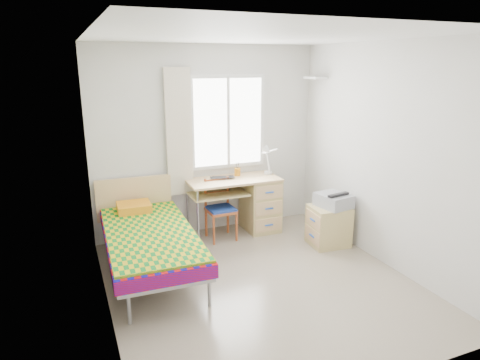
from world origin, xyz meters
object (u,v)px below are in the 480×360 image
at_px(desk, 256,201).
at_px(printer, 334,200).
at_px(bed, 148,236).
at_px(chair, 220,205).
at_px(cabinet, 328,226).

distance_m(desk, printer, 1.15).
xyz_separation_m(desk, printer, (0.72, -0.87, 0.19)).
bearing_deg(bed, chair, 30.75).
relative_size(chair, printer, 1.77).
relative_size(desk, printer, 2.71).
xyz_separation_m(chair, cabinet, (1.24, -0.78, -0.21)).
height_order(desk, chair, chair).
distance_m(bed, cabinet, 2.35).
distance_m(desk, cabinet, 1.11).
bearing_deg(cabinet, desk, 132.64).
xyz_separation_m(bed, printer, (2.39, -0.19, 0.19)).
bearing_deg(bed, cabinet, -2.43).
bearing_deg(bed, printer, -2.53).
distance_m(cabinet, printer, 0.36).
bearing_deg(printer, bed, 165.74).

